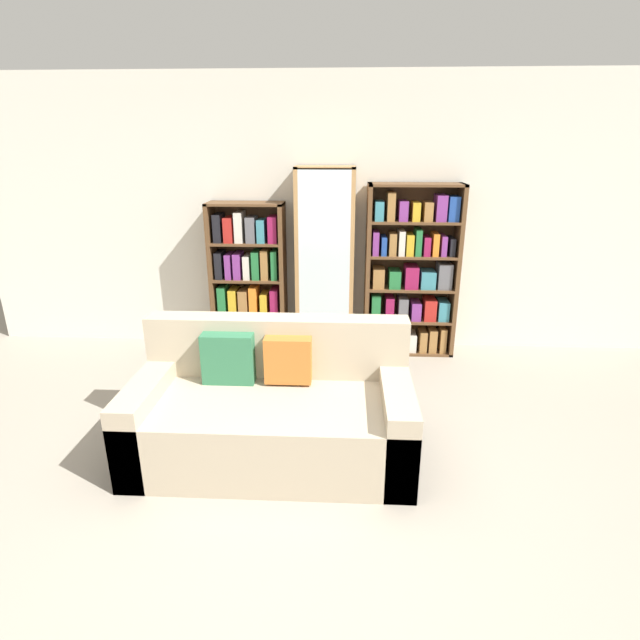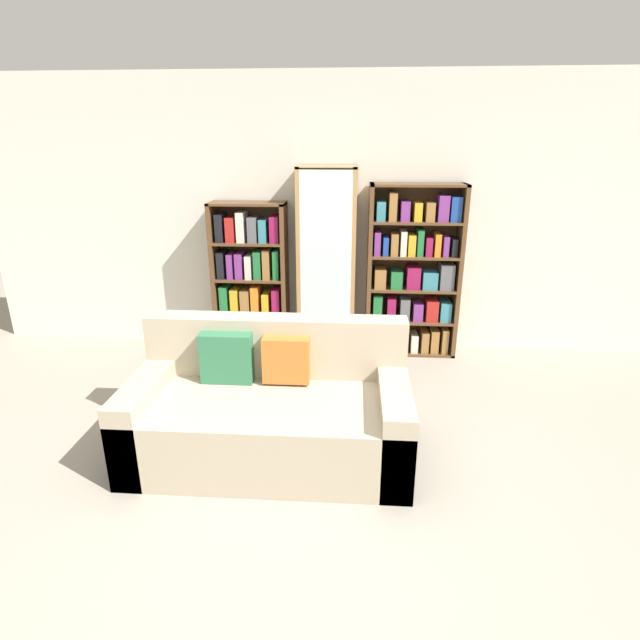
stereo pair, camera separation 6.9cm
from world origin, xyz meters
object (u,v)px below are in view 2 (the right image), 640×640
Objects in this scene: display_cabinet at (327,264)px; bookshelf_right at (413,276)px; wine_bottle at (373,353)px; couch at (270,412)px; bookshelf_left at (251,281)px.

bookshelf_right is (0.86, 0.02, -0.11)m from display_cabinet.
wine_bottle is at bearing -41.30° from display_cabinet.
wine_bottle is at bearing 62.49° from couch.
bookshelf_right reaches higher than bookshelf_left.
bookshelf_left is at bearing 104.91° from couch.
display_cabinet is at bearing -1.19° from bookshelf_left.
couch is at bearing -117.51° from wine_bottle.
wine_bottle is (1.25, -0.43, -0.58)m from bookshelf_left.
display_cabinet reaches higher than bookshelf_left.
display_cabinet is 5.07× the size of wine_bottle.
display_cabinet is (0.78, -0.02, 0.19)m from bookshelf_left.
couch is 1.10× the size of bookshelf_right.
bookshelf_left is 0.80m from display_cabinet.
display_cabinet is 0.87m from bookshelf_right.
wine_bottle is at bearing -131.65° from bookshelf_right.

